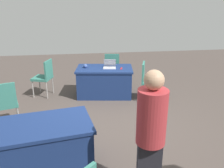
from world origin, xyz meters
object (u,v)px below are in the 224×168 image
at_px(table_foreground, 105,81).
at_px(chair_back_row, 5,102).
at_px(table_mid_left, 30,149).
at_px(chair_tucked_left, 112,66).
at_px(person_presenter, 151,133).
at_px(laptop_silver, 110,66).
at_px(scissors_red, 121,68).
at_px(yarn_ball, 85,66).
at_px(chair_tucked_right, 44,76).
at_px(chair_near_front, 148,79).

xyz_separation_m(table_foreground, chair_back_row, (2.08, 1.42, 0.17)).
relative_size(table_mid_left, chair_tucked_left, 1.99).
bearing_deg(person_presenter, chair_back_row, 146.55).
bearing_deg(chair_back_row, laptop_silver, 14.59).
height_order(table_mid_left, laptop_silver, laptop_silver).
distance_m(chair_back_row, scissors_red, 2.82).
xyz_separation_m(table_mid_left, scissors_red, (-1.82, -2.68, 0.38)).
bearing_deg(chair_back_row, scissors_red, 9.33).
distance_m(yarn_ball, scissors_red, 0.93).
xyz_separation_m(table_foreground, table_mid_left, (1.39, 2.82, 0.00)).
bearing_deg(table_foreground, scissors_red, 162.32).
distance_m(laptop_silver, scissors_red, 0.31).
bearing_deg(table_mid_left, table_foreground, -116.34).
bearing_deg(person_presenter, scissors_red, 95.43).
height_order(table_foreground, chair_back_row, chair_back_row).
xyz_separation_m(chair_tucked_left, laptop_silver, (0.19, 0.89, 0.25)).
distance_m(table_mid_left, chair_tucked_right, 3.00).
bearing_deg(table_foreground, chair_back_row, 34.23).
xyz_separation_m(chair_near_front, scissors_red, (0.61, -0.36, 0.20)).
xyz_separation_m(chair_tucked_right, person_presenter, (-1.68, 3.72, 0.39)).
bearing_deg(chair_tucked_right, person_presenter, -137.74).
xyz_separation_m(table_foreground, chair_tucked_left, (-0.33, -0.88, 0.16)).
relative_size(table_mid_left, laptop_silver, 5.20).
bearing_deg(yarn_ball, scissors_red, 167.86).
height_order(person_presenter, scissors_red, person_presenter).
bearing_deg(chair_tucked_right, scissors_red, -81.07).
bearing_deg(laptop_silver, table_foreground, 5.78).
relative_size(table_mid_left, yarn_ball, 18.40).
relative_size(table_foreground, scissors_red, 8.55).
height_order(table_foreground, chair_tucked_right, chair_tucked_right).
xyz_separation_m(person_presenter, laptop_silver, (-0.00, -3.53, -0.16)).
bearing_deg(chair_near_front, chair_tucked_right, -85.35).
height_order(chair_tucked_right, yarn_ball, chair_tucked_right).
distance_m(chair_tucked_left, chair_back_row, 3.33).
bearing_deg(chair_back_row, table_foreground, 16.41).
xyz_separation_m(chair_tucked_left, chair_tucked_right, (1.87, 0.70, 0.02)).
height_order(chair_back_row, scissors_red, chair_back_row).
distance_m(chair_back_row, laptop_silver, 2.64).
relative_size(chair_tucked_left, person_presenter, 0.56).
height_order(chair_tucked_left, person_presenter, person_presenter).
bearing_deg(scissors_red, yarn_ball, -84.28).
relative_size(chair_tucked_right, scissors_red, 5.35).
bearing_deg(yarn_ball, chair_tucked_left, -134.93).
height_order(table_mid_left, chair_tucked_left, chair_tucked_left).
relative_size(table_mid_left, person_presenter, 1.11).
distance_m(table_mid_left, chair_near_front, 3.37).
height_order(person_presenter, yarn_ball, person_presenter).
height_order(chair_back_row, person_presenter, person_presenter).
xyz_separation_m(chair_near_front, chair_tucked_right, (2.58, -0.67, -0.00)).
height_order(table_mid_left, person_presenter, person_presenter).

